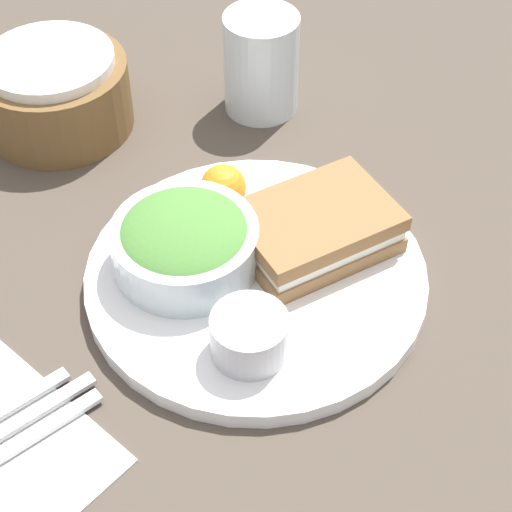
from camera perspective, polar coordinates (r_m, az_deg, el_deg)
The scene contains 8 objects.
ground_plane at distance 0.80m, azimuth 0.00°, elevation -1.82°, with size 4.00×4.00×0.00m, color #4C4238.
plate at distance 0.80m, azimuth 0.00°, elevation -1.41°, with size 0.32×0.32×0.02m, color white.
sandwich at distance 0.80m, azimuth 3.99°, elevation 1.86°, with size 0.17×0.14×0.04m.
salad_bowl at distance 0.78m, azimuth -4.77°, elevation 0.95°, with size 0.14×0.14×0.06m.
dressing_cup at distance 0.72m, azimuth -0.44°, elevation -5.32°, with size 0.07×0.07×0.04m, color #B7B7BC.
orange_wedge at distance 0.84m, azimuth -2.20°, elevation 4.60°, with size 0.05×0.05×0.05m, color orange.
drink_glass at distance 0.98m, azimuth 0.34°, elevation 12.71°, with size 0.08×0.08×0.12m, color silver.
bread_basket at distance 0.98m, azimuth -13.25°, elevation 10.59°, with size 0.16×0.16×0.09m.
Camera 1 is at (-0.40, -0.36, 0.60)m, focal length 60.00 mm.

